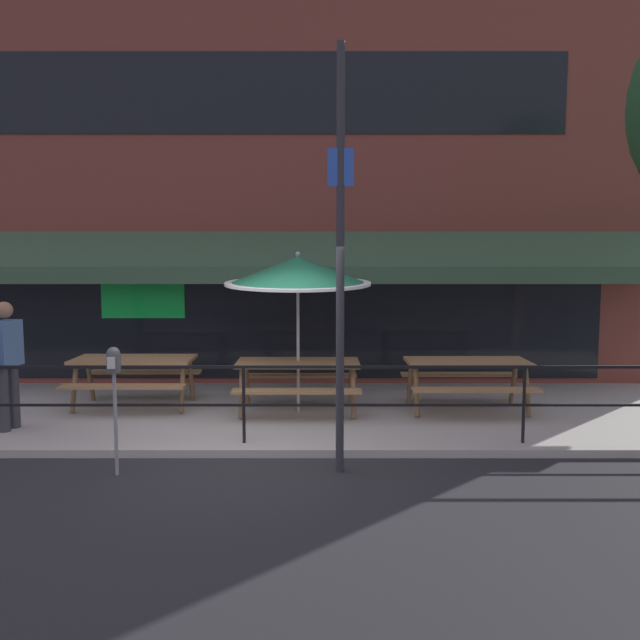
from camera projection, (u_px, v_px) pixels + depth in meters
ground_plane at (244, 458)px, 7.43m from camera, size 120.00×120.00×0.00m
patio_deck at (260, 413)px, 9.41m from camera, size 15.00×4.00×0.10m
restaurant_building at (271, 184)px, 11.26m from camera, size 15.00×1.60×7.50m
patio_railing at (246, 387)px, 7.65m from camera, size 13.84×0.04×0.97m
picnic_table_left at (137, 368)px, 9.52m from camera, size 1.80×1.42×0.76m
picnic_table_centre at (301, 372)px, 9.20m from camera, size 1.80×1.42×0.76m
picnic_table_right at (470, 371)px, 9.27m from camera, size 1.80×1.42×0.76m
patio_umbrella_centre at (300, 272)px, 9.11m from camera, size 2.14×2.14×2.38m
pedestrian_walking at (10, 358)px, 8.24m from camera, size 0.31×0.61×1.71m
parking_meter_far at (117, 372)px, 6.75m from camera, size 0.15×0.16×1.42m
street_sign_pole at (343, 258)px, 6.74m from camera, size 0.28×0.09×4.64m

